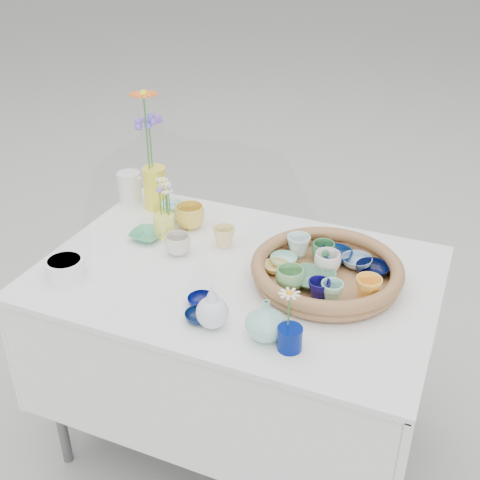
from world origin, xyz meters
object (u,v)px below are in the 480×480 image
at_px(display_table, 238,437).
at_px(tall_vase_yellow, 155,188).
at_px(wicker_tray, 327,271).
at_px(bud_vase_seafoam, 266,319).

xyz_separation_m(display_table, tall_vase_yellow, (-0.47, 0.30, 0.85)).
height_order(display_table, wicker_tray, wicker_tray).
bearing_deg(bud_vase_seafoam, tall_vase_yellow, 139.48).
distance_m(wicker_tray, tall_vase_yellow, 0.79).
distance_m(display_table, tall_vase_yellow, 1.01).
height_order(display_table, tall_vase_yellow, tall_vase_yellow).
xyz_separation_m(wicker_tray, bud_vase_seafoam, (-0.08, -0.33, 0.02)).
bearing_deg(display_table, wicker_tray, 10.12).
bearing_deg(bud_vase_seafoam, wicker_tray, 76.38).
distance_m(display_table, wicker_tray, 0.85).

